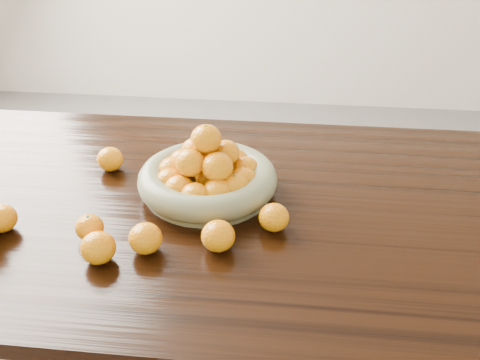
# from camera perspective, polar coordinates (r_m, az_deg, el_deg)

# --- Properties ---
(dining_table) EXTENTS (2.00, 1.00, 0.75)m
(dining_table) POSITION_cam_1_polar(r_m,az_deg,el_deg) (1.39, -1.70, -5.49)
(dining_table) COLOR black
(dining_table) RESTS_ON ground
(fruit_bowl) EXTENTS (0.36, 0.36, 0.19)m
(fruit_bowl) POSITION_cam_1_polar(r_m,az_deg,el_deg) (1.36, -3.48, 0.44)
(fruit_bowl) COLOR #767A59
(fruit_bowl) RESTS_ON dining_table
(loose_orange_0) EXTENTS (0.06, 0.06, 0.06)m
(loose_orange_0) POSITION_cam_1_polar(r_m,az_deg,el_deg) (1.25, -15.76, -4.90)
(loose_orange_0) COLOR orange
(loose_orange_0) RESTS_ON dining_table
(loose_orange_1) EXTENTS (0.08, 0.08, 0.07)m
(loose_orange_1) POSITION_cam_1_polar(r_m,az_deg,el_deg) (1.17, -14.90, -7.01)
(loose_orange_1) COLOR orange
(loose_orange_1) RESTS_ON dining_table
(loose_orange_2) EXTENTS (0.07, 0.07, 0.07)m
(loose_orange_2) POSITION_cam_1_polar(r_m,az_deg,el_deg) (1.18, -10.05, -6.15)
(loose_orange_2) COLOR orange
(loose_orange_2) RESTS_ON dining_table
(loose_orange_3) EXTENTS (0.07, 0.07, 0.07)m
(loose_orange_3) POSITION_cam_1_polar(r_m,az_deg,el_deg) (1.51, -13.69, 2.17)
(loose_orange_3) COLOR orange
(loose_orange_3) RESTS_ON dining_table
(loose_orange_4) EXTENTS (0.07, 0.07, 0.07)m
(loose_orange_4) POSITION_cam_1_polar(r_m,az_deg,el_deg) (1.23, 3.64, -4.00)
(loose_orange_4) COLOR orange
(loose_orange_4) RESTS_ON dining_table
(loose_orange_5) EXTENTS (0.08, 0.08, 0.07)m
(loose_orange_5) POSITION_cam_1_polar(r_m,az_deg,el_deg) (1.17, -2.35, -5.99)
(loose_orange_5) COLOR orange
(loose_orange_5) RESTS_ON dining_table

